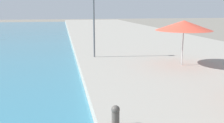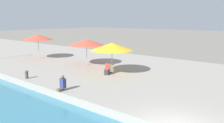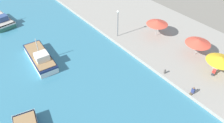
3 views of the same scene
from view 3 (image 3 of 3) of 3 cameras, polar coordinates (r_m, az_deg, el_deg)
The scene contains 11 objects.
quay_promenade at distance 49.81m, azimuth -2.39°, elevation 15.71°, with size 16.00×90.00×0.54m.
fishing_boat_mid at distance 32.96m, azimuth -18.25°, elevation 1.04°, with size 3.11×7.86×3.79m.
fishing_boat_distant at distance 45.37m, azimuth -27.17°, elevation 9.47°, with size 3.84×6.88×3.42m.
cafe_umbrella_pink at distance 31.00m, azimuth 26.56°, elevation 0.55°, with size 3.57×3.57×2.59m.
cafe_umbrella_white at distance 33.29m, azimuth 21.64°, elevation 4.89°, with size 3.59×3.59×2.60m.
cafe_umbrella_striped at distance 35.97m, azimuth 11.75°, elevation 9.99°, with size 3.44×3.44×2.79m.
cafe_table at distance 32.02m, azimuth 25.35°, elevation -1.75°, with size 0.80×0.80×0.74m.
cafe_chair_left at distance 31.57m, azimuth 24.95°, elevation -2.76°, with size 0.54×0.52×0.91m.
person_at_quay at distance 27.92m, azimuth 20.35°, elevation -7.24°, with size 0.54×0.36×1.00m.
mooring_bollard at distance 29.69m, azimuth 13.66°, elevation -2.50°, with size 0.26×0.26×0.65m.
lamppost at distance 34.88m, azimuth 1.55°, elevation 11.00°, with size 0.36×0.36×4.56m.
Camera 3 is at (-18.12, -0.48, 20.12)m, focal length 35.00 mm.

